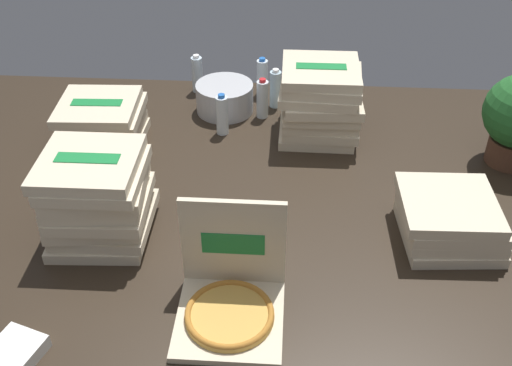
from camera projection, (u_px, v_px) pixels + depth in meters
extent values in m
cube|color=#2D2319|center=(260.00, 230.00, 2.31)|extent=(3.20, 2.40, 0.02)
cube|color=beige|center=(230.00, 320.00, 1.93)|extent=(0.34, 0.34, 0.02)
cylinder|color=gold|center=(230.00, 315.00, 1.91)|extent=(0.29, 0.29, 0.02)
torus|color=#B1712A|center=(229.00, 313.00, 1.91)|extent=(0.29, 0.29, 0.02)
cube|color=beige|center=(233.00, 242.00, 1.95)|extent=(0.34, 0.03, 0.34)
cube|color=#197A38|center=(233.00, 244.00, 1.94)|extent=(0.20, 0.00, 0.09)
cube|color=beige|center=(316.00, 129.00, 2.84)|extent=(0.35, 0.35, 0.04)
cube|color=#197A38|center=(316.00, 125.00, 2.83)|extent=(0.22, 0.06, 0.00)
cube|color=beige|center=(321.00, 122.00, 2.82)|extent=(0.35, 0.35, 0.04)
cube|color=beige|center=(319.00, 113.00, 2.79)|extent=(0.35, 0.35, 0.04)
cube|color=#197A38|center=(319.00, 109.00, 2.78)|extent=(0.22, 0.07, 0.00)
cube|color=beige|center=(321.00, 106.00, 2.76)|extent=(0.35, 0.35, 0.04)
cube|color=beige|center=(323.00, 99.00, 2.73)|extent=(0.35, 0.35, 0.04)
cube|color=beige|center=(319.00, 90.00, 2.71)|extent=(0.36, 0.36, 0.04)
cube|color=beige|center=(323.00, 80.00, 2.69)|extent=(0.36, 0.36, 0.04)
cube|color=#197A38|center=(323.00, 76.00, 2.68)|extent=(0.22, 0.07, 0.00)
cube|color=beige|center=(321.00, 71.00, 2.67)|extent=(0.34, 0.34, 0.04)
cube|color=#197A38|center=(321.00, 66.00, 2.65)|extent=(0.22, 0.06, 0.00)
cube|color=beige|center=(448.00, 233.00, 2.25)|extent=(0.37, 0.37, 0.04)
cube|color=beige|center=(449.00, 223.00, 2.23)|extent=(0.36, 0.36, 0.04)
cube|color=#197A38|center=(450.00, 218.00, 2.22)|extent=(0.22, 0.07, 0.00)
cube|color=beige|center=(451.00, 214.00, 2.20)|extent=(0.36, 0.36, 0.04)
cube|color=beige|center=(448.00, 204.00, 2.18)|extent=(0.35, 0.35, 0.04)
cube|color=beige|center=(105.00, 138.00, 2.78)|extent=(0.35, 0.35, 0.04)
cube|color=beige|center=(103.00, 130.00, 2.75)|extent=(0.35, 0.35, 0.04)
cube|color=#197A38|center=(102.00, 126.00, 2.74)|extent=(0.22, 0.06, 0.00)
cube|color=beige|center=(102.00, 124.00, 2.72)|extent=(0.35, 0.35, 0.04)
cube|color=beige|center=(103.00, 113.00, 2.71)|extent=(0.35, 0.35, 0.04)
cube|color=beige|center=(97.00, 107.00, 2.67)|extent=(0.36, 0.36, 0.04)
cube|color=#197A38|center=(97.00, 102.00, 2.65)|extent=(0.22, 0.07, 0.00)
cube|color=beige|center=(102.00, 229.00, 2.26)|extent=(0.36, 0.36, 0.04)
cube|color=beige|center=(106.00, 219.00, 2.25)|extent=(0.34, 0.34, 0.04)
cube|color=#197A38|center=(105.00, 214.00, 2.23)|extent=(0.22, 0.06, 0.00)
cube|color=beige|center=(100.00, 210.00, 2.22)|extent=(0.37, 0.37, 0.04)
cube|color=beige|center=(101.00, 203.00, 2.19)|extent=(0.35, 0.35, 0.04)
cube|color=#197A38|center=(100.00, 198.00, 2.17)|extent=(0.22, 0.07, 0.00)
cube|color=beige|center=(97.00, 191.00, 2.17)|extent=(0.37, 0.37, 0.04)
cube|color=beige|center=(97.00, 182.00, 2.15)|extent=(0.37, 0.37, 0.04)
cube|color=beige|center=(94.00, 174.00, 2.11)|extent=(0.35, 0.35, 0.04)
cube|color=beige|center=(88.00, 163.00, 2.09)|extent=(0.34, 0.34, 0.04)
cube|color=#197A38|center=(87.00, 158.00, 2.08)|extent=(0.22, 0.06, 0.00)
cylinder|color=#B7BABF|center=(225.00, 98.00, 2.99)|extent=(0.28, 0.28, 0.14)
cylinder|color=white|center=(262.00, 78.00, 3.11)|extent=(0.06, 0.06, 0.19)
cylinder|color=blue|center=(262.00, 59.00, 3.05)|extent=(0.03, 0.03, 0.02)
cylinder|color=silver|center=(275.00, 89.00, 3.01)|extent=(0.06, 0.06, 0.19)
cylinder|color=white|center=(276.00, 71.00, 2.95)|extent=(0.03, 0.03, 0.02)
cylinder|color=white|center=(262.00, 99.00, 2.93)|extent=(0.06, 0.06, 0.19)
cylinder|color=red|center=(263.00, 80.00, 2.87)|extent=(0.03, 0.03, 0.02)
cylinder|color=white|center=(222.00, 115.00, 2.80)|extent=(0.06, 0.06, 0.19)
cylinder|color=blue|center=(221.00, 96.00, 2.74)|extent=(0.03, 0.03, 0.02)
cylinder|color=silver|center=(197.00, 75.00, 3.14)|extent=(0.06, 0.06, 0.19)
cylinder|color=white|center=(196.00, 56.00, 3.08)|extent=(0.03, 0.03, 0.02)
cylinder|color=#513323|center=(510.00, 150.00, 2.63)|extent=(0.20, 0.20, 0.12)
cube|color=white|center=(16.00, 351.00, 1.81)|extent=(0.18, 0.18, 0.05)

